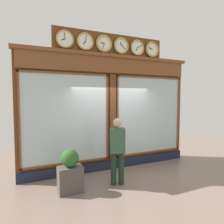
% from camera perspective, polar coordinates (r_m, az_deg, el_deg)
% --- Properties ---
extents(ground_plane, '(14.00, 14.00, 0.00)m').
position_cam_1_polar(ground_plane, '(4.47, 17.16, -25.68)').
color(ground_plane, '#7A665B').
extents(shop_facade, '(5.54, 0.42, 4.10)m').
position_cam_1_polar(shop_facade, '(6.36, -0.46, 0.53)').
color(shop_facade, '#5B3319').
rests_on(shop_facade, ground_plane).
extents(pedestrian, '(0.41, 0.31, 1.69)m').
position_cam_1_polar(pedestrian, '(5.23, 1.51, -10.05)').
color(pedestrian, '#1C2F21').
rests_on(pedestrian, ground_plane).
extents(planter_box, '(0.56, 0.36, 0.60)m').
position_cam_1_polar(planter_box, '(5.11, -11.51, -17.89)').
color(planter_box, '#4C4742').
rests_on(planter_box, ground_plane).
extents(planter_shrub, '(0.41, 0.41, 0.41)m').
position_cam_1_polar(planter_shrub, '(4.95, -11.59, -12.43)').
color(planter_shrub, '#285623').
rests_on(planter_shrub, planter_box).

